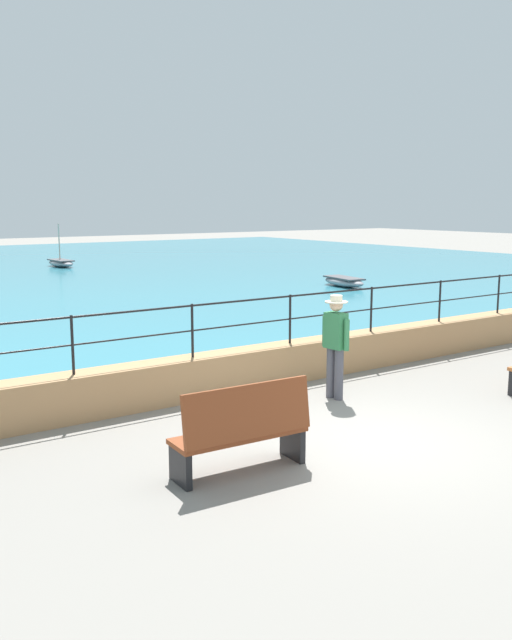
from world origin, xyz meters
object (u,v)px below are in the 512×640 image
boat_1 (344,281)px  boat_2 (61,263)px  person_walking (335,341)px  bench_main (243,429)px

boat_1 → boat_2: (-6.27, 14.52, 0.01)m
person_walking → boat_1: size_ratio=0.73×
bench_main → boat_1: 18.82m
boat_1 → boat_2: size_ratio=1.02×
bench_main → boat_1: bench_main is taller
bench_main → boat_1: size_ratio=0.72×
bench_main → person_walking: person_walking is taller
person_walking → boat_2: boat_2 is taller
person_walking → boat_2: bearing=80.9°
bench_main → person_walking: size_ratio=0.99×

